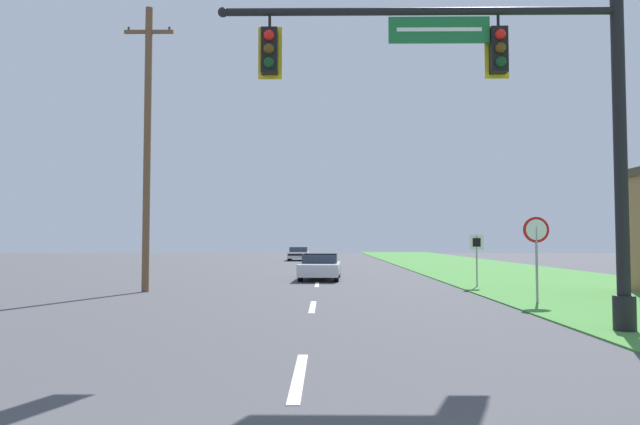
% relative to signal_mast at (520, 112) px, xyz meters
% --- Properties ---
extents(grass_verge_right, '(10.00, 110.00, 0.04)m').
position_rel_signal_mast_xyz_m(grass_verge_right, '(6.14, 20.25, -4.47)').
color(grass_verge_right, '#428438').
rests_on(grass_verge_right, ground).
extents(road_center_line, '(0.16, 34.80, 0.01)m').
position_rel_signal_mast_xyz_m(road_center_line, '(-4.36, 12.25, -4.49)').
color(road_center_line, silver).
rests_on(road_center_line, ground).
extents(signal_mast, '(8.50, 0.47, 7.45)m').
position_rel_signal_mast_xyz_m(signal_mast, '(0.00, 0.00, 0.00)').
color(signal_mast, black).
rests_on(signal_mast, grass_verge_right).
extents(car_ahead, '(2.03, 4.52, 1.19)m').
position_rel_signal_mast_xyz_m(car_ahead, '(-4.26, 15.41, -3.89)').
color(car_ahead, black).
rests_on(car_ahead, ground).
extents(far_car, '(1.82, 4.34, 1.19)m').
position_rel_signal_mast_xyz_m(far_car, '(-6.50, 40.55, -3.89)').
color(far_car, black).
rests_on(far_car, ground).
extents(stop_sign, '(0.76, 0.07, 2.50)m').
position_rel_signal_mast_xyz_m(stop_sign, '(2.19, 5.18, -2.63)').
color(stop_sign, gray).
rests_on(stop_sign, grass_verge_right).
extents(route_sign_post, '(0.55, 0.06, 2.03)m').
position_rel_signal_mast_xyz_m(route_sign_post, '(1.93, 10.83, -2.97)').
color(route_sign_post, gray).
rests_on(route_sign_post, grass_verge_right).
extents(utility_pole_near, '(1.80, 0.26, 10.40)m').
position_rel_signal_mast_xyz_m(utility_pole_near, '(-10.49, 8.87, 0.87)').
color(utility_pole_near, brown).
rests_on(utility_pole_near, ground).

